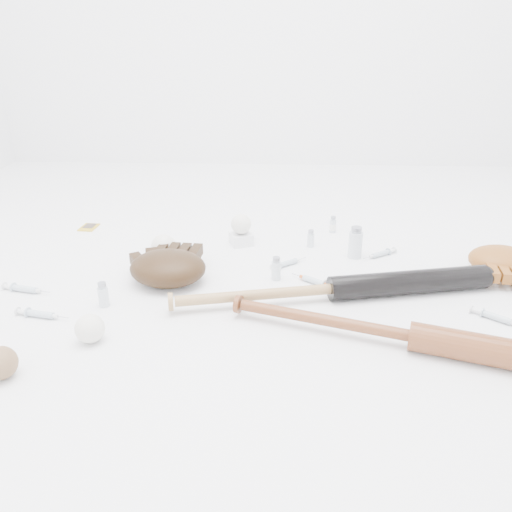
{
  "coord_description": "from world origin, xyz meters",
  "views": [
    {
      "loc": [
        0.01,
        -1.29,
        0.67
      ],
      "look_at": [
        -0.05,
        0.08,
        0.06
      ],
      "focal_mm": 35.0,
      "sensor_mm": 36.0,
      "label": 1
    }
  ],
  "objects_px": {
    "bat_dark": "(333,289)",
    "glove_dark": "(168,267)",
    "bat_wood": "(414,336)",
    "pedestal": "(241,239)"
  },
  "relations": [
    {
      "from": "bat_dark",
      "to": "glove_dark",
      "type": "xyz_separation_m",
      "value": [
        -0.47,
        0.09,
        0.01
      ]
    },
    {
      "from": "bat_dark",
      "to": "bat_wood",
      "type": "height_order",
      "value": "same"
    },
    {
      "from": "bat_dark",
      "to": "pedestal",
      "type": "height_order",
      "value": "bat_dark"
    },
    {
      "from": "bat_dark",
      "to": "bat_wood",
      "type": "xyz_separation_m",
      "value": [
        0.16,
        -0.23,
        -0.0
      ]
    },
    {
      "from": "bat_dark",
      "to": "glove_dark",
      "type": "relative_size",
      "value": 3.54
    },
    {
      "from": "bat_dark",
      "to": "glove_dark",
      "type": "distance_m",
      "value": 0.48
    },
    {
      "from": "glove_dark",
      "to": "pedestal",
      "type": "xyz_separation_m",
      "value": [
        0.19,
        0.3,
        -0.03
      ]
    },
    {
      "from": "bat_wood",
      "to": "glove_dark",
      "type": "height_order",
      "value": "glove_dark"
    },
    {
      "from": "bat_dark",
      "to": "pedestal",
      "type": "bearing_deg",
      "value": 113.68
    },
    {
      "from": "bat_wood",
      "to": "glove_dark",
      "type": "bearing_deg",
      "value": 171.38
    }
  ]
}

